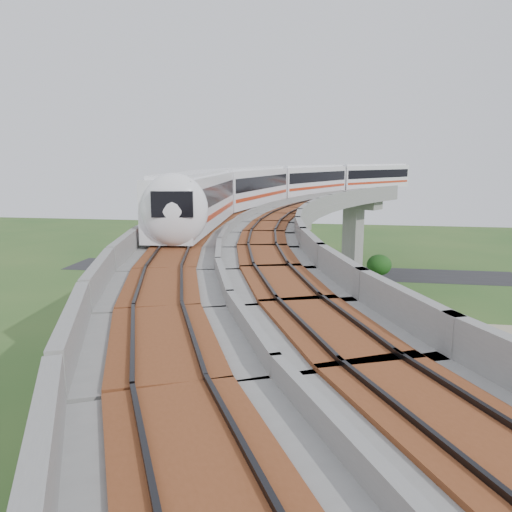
% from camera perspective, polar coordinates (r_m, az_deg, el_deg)
% --- Properties ---
extents(ground, '(160.00, 160.00, 0.00)m').
position_cam_1_polar(ground, '(38.74, -1.64, -11.49)').
color(ground, '#2B5321').
rests_on(ground, ground).
extents(dirt_lot, '(18.00, 26.00, 0.04)m').
position_cam_1_polar(dirt_lot, '(37.04, 20.16, -13.28)').
color(dirt_lot, gray).
rests_on(dirt_lot, ground).
extents(asphalt_road, '(60.00, 8.00, 0.03)m').
position_cam_1_polar(asphalt_road, '(67.14, 3.11, -1.68)').
color(asphalt_road, '#232326').
rests_on(asphalt_road, ground).
extents(viaduct, '(19.58, 73.98, 11.40)m').
position_cam_1_polar(viaduct, '(35.72, 4.35, 1.68)').
color(viaduct, '#99968E').
rests_on(viaduct, ground).
extents(metro_train, '(21.44, 58.64, 3.64)m').
position_cam_1_polar(metro_train, '(52.56, 4.95, 8.27)').
color(metro_train, white).
rests_on(metro_train, ground).
extents(fence, '(3.87, 38.73, 1.50)m').
position_cam_1_polar(fence, '(37.99, 13.25, -11.05)').
color(fence, '#2D382D').
rests_on(fence, ground).
extents(tree_0, '(2.89, 2.89, 3.74)m').
position_cam_1_polar(tree_0, '(60.55, 13.89, -1.00)').
color(tree_0, '#382314').
rests_on(tree_0, ground).
extents(tree_1, '(2.46, 2.46, 3.13)m').
position_cam_1_polar(tree_1, '(53.58, 10.82, -2.91)').
color(tree_1, '#382314').
rests_on(tree_1, ground).
extents(tree_2, '(2.71, 2.71, 3.22)m').
position_cam_1_polar(tree_2, '(45.44, 9.55, -5.42)').
color(tree_2, '#382314').
rests_on(tree_2, ground).
extents(tree_3, '(2.88, 2.88, 3.16)m').
position_cam_1_polar(tree_3, '(37.64, 9.17, -9.16)').
color(tree_3, '#382314').
rests_on(tree_3, ground).
extents(tree_4, '(2.06, 2.06, 2.83)m').
position_cam_1_polar(tree_4, '(28.19, 9.20, -16.39)').
color(tree_4, '#382314').
rests_on(tree_4, ground).
extents(tree_5, '(3.02, 3.02, 3.48)m').
position_cam_1_polar(tree_5, '(22.23, 16.10, -24.23)').
color(tree_5, '#382314').
rests_on(tree_5, ground).
extents(car_white, '(1.37, 3.06, 1.02)m').
position_cam_1_polar(car_white, '(31.31, 20.66, -16.92)').
color(car_white, silver).
rests_on(car_white, dirt_lot).
extents(car_red, '(3.45, 3.98, 1.30)m').
position_cam_1_polar(car_red, '(32.37, 26.04, -16.12)').
color(car_red, maroon).
rests_on(car_red, dirt_lot).
extents(car_dark, '(4.36, 2.59, 1.18)m').
position_cam_1_polar(car_dark, '(46.75, 19.94, -7.33)').
color(car_dark, black).
rests_on(car_dark, dirt_lot).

